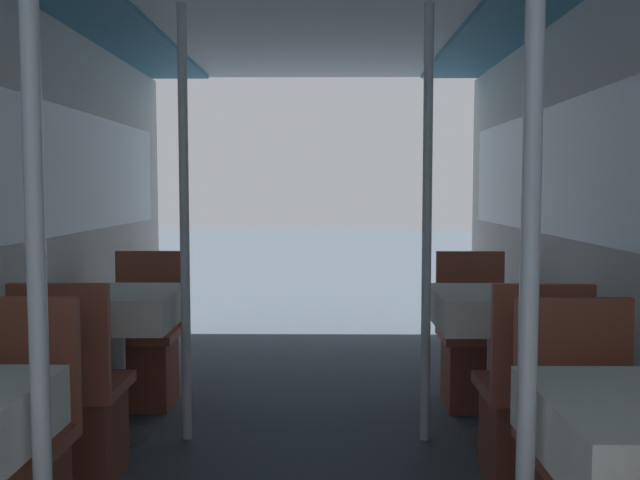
% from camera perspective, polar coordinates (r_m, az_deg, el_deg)
% --- Properties ---
extents(wall_right, '(0.05, 6.44, 2.19)m').
position_cam_1_polar(wall_right, '(3.17, 24.15, 1.19)').
color(wall_right, silver).
rests_on(wall_right, ground_plane).
extents(support_pole_left_0, '(0.05, 0.05, 2.19)m').
position_cam_1_polar(support_pole_left_0, '(1.90, -21.74, -1.86)').
color(support_pole_left_0, silver).
rests_on(support_pole_left_0, ground_plane).
extents(dining_table_left_1, '(0.64, 0.64, 0.76)m').
position_cam_1_polar(dining_table_left_1, '(3.78, -16.17, -5.77)').
color(dining_table_left_1, '#4C4C51').
rests_on(dining_table_left_1, ground_plane).
extents(chair_left_near_1, '(0.41, 0.41, 0.90)m').
position_cam_1_polar(chair_left_near_1, '(3.34, -18.95, -13.47)').
color(chair_left_near_1, brown).
rests_on(chair_left_near_1, ground_plane).
extents(chair_left_far_1, '(0.41, 0.41, 0.90)m').
position_cam_1_polar(chair_left_far_1, '(4.39, -13.89, -9.08)').
color(chair_left_far_1, brown).
rests_on(chair_left_far_1, ground_plane).
extents(support_pole_left_1, '(0.05, 0.05, 2.19)m').
position_cam_1_polar(support_pole_left_1, '(3.64, -10.79, 1.14)').
color(support_pole_left_1, silver).
rests_on(support_pole_left_1, ground_plane).
extents(support_pole_right_0, '(0.05, 0.05, 2.19)m').
position_cam_1_polar(support_pole_right_0, '(1.82, 16.43, -1.96)').
color(support_pole_right_0, silver).
rests_on(support_pole_right_0, ground_plane).
extents(dining_table_right_1, '(0.64, 0.64, 0.76)m').
position_cam_1_polar(dining_table_right_1, '(3.72, 14.09, -5.89)').
color(dining_table_right_1, '#4C4C51').
rests_on(dining_table_right_1, ground_plane).
extents(chair_right_near_1, '(0.41, 0.41, 0.90)m').
position_cam_1_polar(chair_right_near_1, '(3.27, 16.37, -13.78)').
color(chair_right_near_1, brown).
rests_on(chair_right_near_1, ground_plane).
extents(chair_right_far_1, '(0.41, 0.41, 0.90)m').
position_cam_1_polar(chair_right_far_1, '(4.34, 12.23, -9.21)').
color(chair_right_far_1, brown).
rests_on(chair_right_far_1, ground_plane).
extents(support_pole_right_1, '(0.05, 0.05, 2.19)m').
position_cam_1_polar(support_pole_right_1, '(3.60, 8.55, 1.14)').
color(support_pole_right_1, silver).
rests_on(support_pole_right_1, ground_plane).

